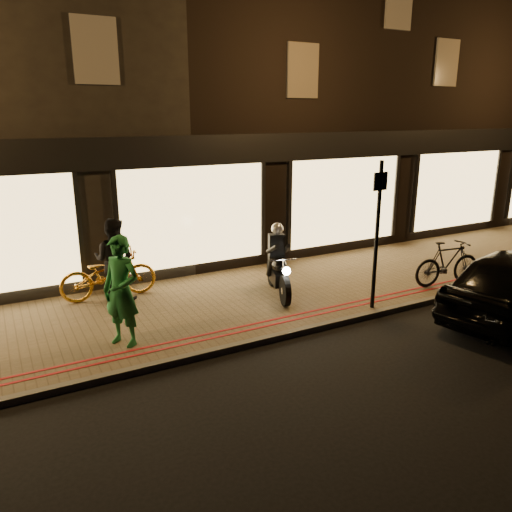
# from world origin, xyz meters

# --- Properties ---
(ground) EXTENTS (90.00, 90.00, 0.00)m
(ground) POSITION_xyz_m (0.00, 0.00, 0.00)
(ground) COLOR black
(ground) RESTS_ON ground
(sidewalk) EXTENTS (50.00, 4.00, 0.12)m
(sidewalk) POSITION_xyz_m (0.00, 2.00, 0.06)
(sidewalk) COLOR brown
(sidewalk) RESTS_ON ground
(kerb_stone) EXTENTS (50.00, 0.14, 0.12)m
(kerb_stone) POSITION_xyz_m (0.00, 0.05, 0.06)
(kerb_stone) COLOR #59544C
(kerb_stone) RESTS_ON ground
(red_kerb_lines) EXTENTS (50.00, 0.26, 0.01)m
(red_kerb_lines) POSITION_xyz_m (0.00, 0.55, 0.12)
(red_kerb_lines) COLOR maroon
(red_kerb_lines) RESTS_ON sidewalk
(building_row) EXTENTS (48.00, 10.11, 8.50)m
(building_row) POSITION_xyz_m (-0.00, 8.99, 4.25)
(building_row) COLOR black
(building_row) RESTS_ON ground
(motorcycle) EXTENTS (0.83, 1.88, 1.59)m
(motorcycle) POSITION_xyz_m (1.09, 1.85, 0.73)
(motorcycle) COLOR black
(motorcycle) RESTS_ON sidewalk
(sign_post) EXTENTS (0.35, 0.09, 3.00)m
(sign_post) POSITION_xyz_m (2.41, 0.25, 1.80)
(sign_post) COLOR black
(sign_post) RESTS_ON sidewalk
(bicycle_gold) EXTENTS (2.05, 0.78, 1.07)m
(bicycle_gold) POSITION_xyz_m (-2.23, 3.38, 0.65)
(bicycle_gold) COLOR orange
(bicycle_gold) RESTS_ON sidewalk
(bicycle_dark) EXTENTS (1.81, 0.74, 1.06)m
(bicycle_dark) POSITION_xyz_m (4.88, 0.53, 0.65)
(bicycle_dark) COLOR black
(bicycle_dark) RESTS_ON sidewalk
(person_green) EXTENTS (0.79, 0.84, 1.93)m
(person_green) POSITION_xyz_m (-2.51, 0.98, 1.08)
(person_green) COLOR #1C6B31
(person_green) RESTS_ON sidewalk
(person_dark) EXTENTS (1.10, 1.06, 1.79)m
(person_dark) POSITION_xyz_m (-2.13, 3.16, 1.02)
(person_dark) COLOR black
(person_dark) RESTS_ON sidewalk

